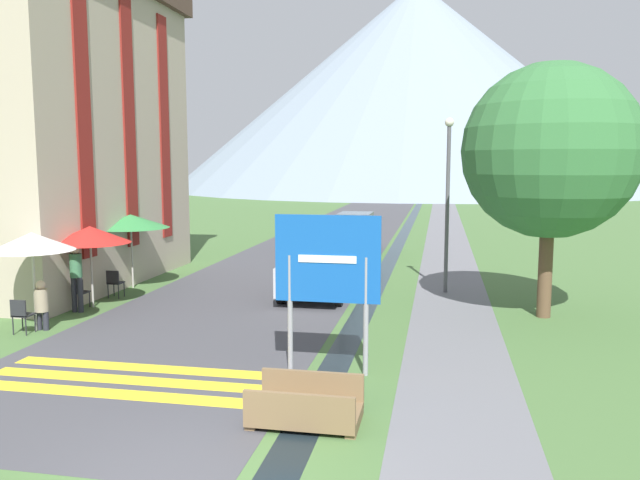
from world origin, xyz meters
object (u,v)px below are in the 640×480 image
at_px(cafe_umbrella_front_white, 32,242).
at_px(person_seated_near, 42,303).
at_px(cafe_umbrella_middle_red, 90,235).
at_px(streetlamp, 448,191).
at_px(cafe_umbrella_rear_green, 131,221).
at_px(parked_car_near, 318,267).
at_px(parked_car_far, 355,233).
at_px(cafe_chair_middle, 79,291).
at_px(person_standing_terrace, 76,274).
at_px(cafe_chair_far_right, 114,281).
at_px(footbridge, 306,408).
at_px(person_seated_far, 90,277).
at_px(road_sign, 327,271).
at_px(tree_by_path, 551,151).
at_px(cafe_chair_nearest, 21,313).
at_px(hotel_building, 54,112).

relative_size(cafe_umbrella_front_white, person_seated_near, 1.95).
distance_m(cafe_umbrella_middle_red, streetlamp, 10.60).
bearing_deg(cafe_umbrella_rear_green, parked_car_near, -2.08).
distance_m(parked_car_far, cafe_umbrella_rear_green, 11.16).
height_order(cafe_chair_middle, cafe_umbrella_rear_green, cafe_umbrella_rear_green).
relative_size(cafe_umbrella_front_white, person_standing_terrace, 1.31).
xyz_separation_m(cafe_chair_far_right, cafe_umbrella_rear_green, (-0.22, 1.55, 1.66)).
bearing_deg(cafe_umbrella_front_white, person_seated_near, 24.74).
height_order(parked_car_near, person_standing_terrace, person_standing_terrace).
bearing_deg(cafe_umbrella_front_white, cafe_umbrella_rear_green, 92.34).
bearing_deg(cafe_umbrella_middle_red, footbridge, -40.94).
xyz_separation_m(parked_car_near, cafe_umbrella_front_white, (-5.96, -5.05, 1.26)).
bearing_deg(person_seated_far, streetlamp, 16.63).
distance_m(footbridge, cafe_chair_far_right, 10.84).
bearing_deg(parked_car_near, cafe_umbrella_rear_green, 177.92).
bearing_deg(person_seated_near, parked_car_near, 40.58).
bearing_deg(cafe_umbrella_middle_red, person_seated_near, -87.26).
height_order(road_sign, cafe_chair_far_right, road_sign).
height_order(road_sign, person_seated_far, road_sign).
xyz_separation_m(person_seated_far, tree_by_path, (12.89, 0.36, 3.65)).
relative_size(cafe_chair_middle, cafe_umbrella_rear_green, 0.35).
relative_size(footbridge, tree_by_path, 0.26).
bearing_deg(person_standing_terrace, cafe_chair_nearest, -90.99).
bearing_deg(person_standing_terrace, road_sign, -25.46).
bearing_deg(person_seated_far, parked_car_far, 60.13).
bearing_deg(cafe_chair_nearest, streetlamp, 40.97).
xyz_separation_m(parked_car_near, cafe_chair_nearest, (-6.07, -5.43, -0.40)).
height_order(footbridge, cafe_chair_far_right, cafe_chair_far_right).
relative_size(parked_car_far, cafe_umbrella_front_white, 1.63).
bearing_deg(tree_by_path, person_seated_far, -178.42).
height_order(road_sign, streetlamp, streetlamp).
bearing_deg(streetlamp, hotel_building, -176.56).
xyz_separation_m(cafe_chair_middle, cafe_umbrella_middle_red, (0.28, 0.25, 1.54)).
bearing_deg(cafe_umbrella_front_white, person_seated_far, 99.93).
height_order(parked_car_far, tree_by_path, tree_by_path).
relative_size(person_seated_near, streetlamp, 0.23).
bearing_deg(person_seated_far, cafe_umbrella_rear_green, 78.85).
relative_size(cafe_chair_far_right, person_seated_far, 0.69).
bearing_deg(hotel_building, person_standing_terrace, -52.24).
distance_m(parked_car_near, cafe_chair_nearest, 8.16).
bearing_deg(parked_car_near, person_seated_near, -139.42).
bearing_deg(tree_by_path, cafe_umbrella_middle_red, -174.31).
height_order(cafe_chair_far_right, streetlamp, streetlamp).
xyz_separation_m(hotel_building, person_seated_near, (3.16, -5.64, -5.05)).
bearing_deg(person_seated_near, cafe_umbrella_front_white, -155.26).
xyz_separation_m(parked_car_far, cafe_chair_middle, (-6.10, -12.30, -0.39)).
distance_m(footbridge, person_seated_near, 8.50).
relative_size(parked_car_near, parked_car_far, 0.98).
height_order(cafe_umbrella_front_white, cafe_umbrella_rear_green, cafe_umbrella_rear_green).
bearing_deg(cafe_chair_nearest, cafe_umbrella_middle_red, 93.82).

